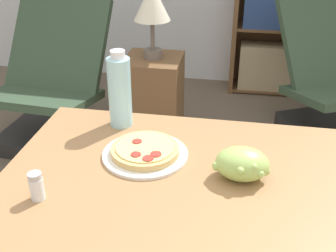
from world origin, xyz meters
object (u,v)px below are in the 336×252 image
(grape_bunch, at_px, (242,164))
(lounge_chair_far, at_px, (334,95))
(salt_shaker, at_px, (36,186))
(pizza_on_plate, at_px, (145,152))
(table_lamp, at_px, (152,5))
(side_table, at_px, (154,103))
(bookshelf, at_px, (281,0))
(drink_bottle, at_px, (120,91))
(lounge_chair_near, at_px, (52,99))

(grape_bunch, distance_m, lounge_chair_far, 1.89)
(salt_shaker, bearing_deg, pizza_on_plate, 47.45)
(pizza_on_plate, bearing_deg, table_lamp, 100.87)
(grape_bunch, bearing_deg, side_table, 111.62)
(lounge_chair_far, distance_m, table_lamp, 1.35)
(grape_bunch, height_order, bookshelf, bookshelf)
(lounge_chair_far, bearing_deg, table_lamp, 170.79)
(salt_shaker, bearing_deg, grape_bunch, 19.63)
(drink_bottle, height_order, salt_shaker, drink_bottle)
(pizza_on_plate, xyz_separation_m, lounge_chair_near, (-0.92, 1.26, -0.48))
(drink_bottle, bearing_deg, bookshelf, 72.82)
(lounge_chair_near, relative_size, table_lamp, 2.03)
(lounge_chair_near, distance_m, table_lamp, 0.91)
(salt_shaker, relative_size, lounge_chair_far, 0.08)
(lounge_chair_near, xyz_separation_m, bookshelf, (1.46, 1.08, 0.46))
(drink_bottle, distance_m, side_table, 1.25)
(lounge_chair_far, height_order, table_lamp, table_lamp)
(drink_bottle, distance_m, salt_shaker, 0.46)
(salt_shaker, xyz_separation_m, bookshelf, (0.77, 2.59, -0.04))
(drink_bottle, bearing_deg, lounge_chair_near, 126.41)
(drink_bottle, height_order, bookshelf, bookshelf)
(grape_bunch, height_order, lounge_chair_far, lounge_chair_far)
(salt_shaker, height_order, side_table, salt_shaker)
(bookshelf, bearing_deg, table_lamp, -127.10)
(grape_bunch, distance_m, table_lamp, 1.47)
(salt_shaker, relative_size, side_table, 0.13)
(grape_bunch, height_order, lounge_chair_near, lounge_chair_near)
(grape_bunch, relative_size, lounge_chair_far, 0.17)
(lounge_chair_near, distance_m, side_table, 0.67)
(pizza_on_plate, distance_m, lounge_chair_far, 1.94)
(pizza_on_plate, height_order, lounge_chair_far, lounge_chair_far)
(lounge_chair_near, bearing_deg, side_table, 7.63)
(pizza_on_plate, distance_m, salt_shaker, 0.34)
(drink_bottle, relative_size, bookshelf, 0.17)
(lounge_chair_near, bearing_deg, lounge_chair_far, 16.62)
(drink_bottle, relative_size, table_lamp, 0.61)
(grape_bunch, xyz_separation_m, side_table, (-0.54, 1.36, -0.50))
(lounge_chair_near, height_order, bookshelf, bookshelf)
(grape_bunch, distance_m, drink_bottle, 0.49)
(bookshelf, bearing_deg, salt_shaker, -106.55)
(pizza_on_plate, height_order, side_table, pizza_on_plate)
(pizza_on_plate, relative_size, grape_bunch, 1.63)
(pizza_on_plate, height_order, lounge_chair_near, lounge_chair_near)
(bookshelf, xyz_separation_m, side_table, (-0.79, -1.04, -0.45))
(lounge_chair_near, bearing_deg, salt_shaker, -60.82)
(salt_shaker, xyz_separation_m, lounge_chair_far, (1.13, 1.89, -0.50))
(lounge_chair_far, bearing_deg, drink_bottle, -151.32)
(grape_bunch, bearing_deg, drink_bottle, 148.98)
(table_lamp, bearing_deg, pizza_on_plate, -79.13)
(drink_bottle, height_order, lounge_chair_far, drink_bottle)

